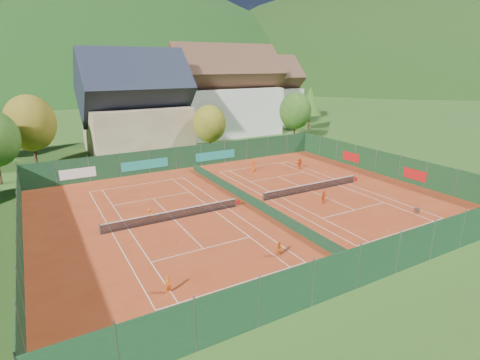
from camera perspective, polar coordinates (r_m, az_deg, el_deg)
name	(u,v)px	position (r m, az deg, el deg)	size (l,w,h in m)	color
ground	(250,204)	(37.75, 1.51, -3.71)	(600.00, 600.00, 0.00)	#295019
clay_pad	(250,204)	(37.75, 1.51, -3.68)	(40.00, 32.00, 0.01)	#A03517
court_markings_left	(174,220)	(34.58, -9.98, -5.97)	(11.03, 23.83, 0.00)	white
court_markings_right	(312,191)	(42.20, 10.85, -1.68)	(11.03, 23.83, 0.00)	white
tennis_net_left	(176,214)	(34.44, -9.78, -5.17)	(13.30, 0.10, 1.02)	#59595B
tennis_net_right	(313,187)	(42.15, 11.05, -1.01)	(13.30, 0.10, 1.02)	#59595B
court_divider	(250,199)	(37.57, 1.51, -2.97)	(0.03, 28.80, 1.00)	#12331D
fence_north	(186,157)	(50.89, -8.29, 3.44)	(40.00, 0.10, 3.00)	#14371E
fence_south	(379,260)	(26.05, 20.41, -11.38)	(40.00, 0.04, 3.00)	#153A20
fence_west	(20,233)	(32.48, -30.56, -6.98)	(0.04, 32.00, 3.00)	#12341B
fence_east	(387,164)	(50.21, 21.44, 2.23)	(0.09, 32.00, 3.00)	#14381A
chalet	(136,109)	(62.41, -15.55, 10.36)	(16.20, 12.00, 16.00)	#C8B38D
hotel_block_a	(225,96)	(74.73, -2.30, 12.60)	(21.60, 11.00, 17.25)	silver
hotel_block_b	(263,95)	(88.73, 3.50, 12.84)	(17.28, 10.00, 15.50)	silver
tree_west_mid	(30,123)	(56.61, -29.36, 7.56)	(6.44, 6.44, 9.78)	#492A1A
tree_center	(210,124)	(58.17, -4.67, 8.56)	(5.01, 5.01, 7.60)	#4D2B1B
tree_east_front	(295,111)	(69.16, 8.43, 10.39)	(5.72, 5.72, 8.69)	#422C17
tree_east_mid	(310,101)	(81.54, 10.61, 11.79)	(5.04, 5.04, 9.00)	#412517
tree_east_back	(257,96)	(83.21, 2.67, 12.64)	(7.15, 7.15, 10.86)	#4D341B
mountain_backdrop	(109,144)	(272.95, -19.28, 5.13)	(820.00, 530.00, 242.00)	black
ball_hopper	(417,210)	(38.51, 25.34, -4.11)	(0.34, 0.34, 0.80)	slate
loose_ball_0	(181,241)	(30.53, -8.92, -9.15)	(0.07, 0.07, 0.07)	#CCD833
loose_ball_1	(388,231)	(34.23, 21.57, -7.20)	(0.07, 0.07, 0.07)	#CCD833
loose_ball_2	(237,187)	(42.80, -0.43, -1.06)	(0.07, 0.07, 0.07)	#CCD833
player_left_near	(168,285)	(24.11, -10.93, -15.43)	(0.45, 0.30, 1.23)	orange
player_left_mid	(279,249)	(27.79, 6.04, -10.43)	(0.62, 0.48, 1.27)	#DA5813
player_left_far	(150,215)	(34.48, -13.63, -5.18)	(0.81, 0.46, 1.25)	#F55615
player_right_near	(323,197)	(38.56, 12.60, -2.59)	(0.79, 0.33, 1.34)	#E54914
player_right_far_a	(253,166)	(48.71, 2.03, 2.07)	(0.71, 0.46, 1.44)	#D75013
player_right_far_b	(299,164)	(50.44, 9.05, 2.47)	(1.44, 0.46, 1.56)	#EA4C14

